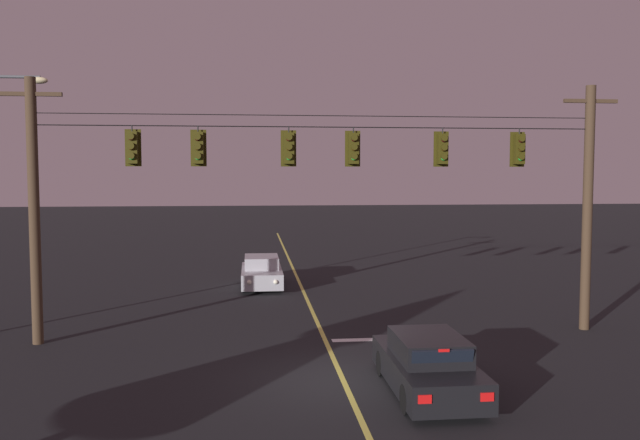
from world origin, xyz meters
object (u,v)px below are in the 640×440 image
Objects in this scene: traffic_light_left_inner at (198,148)px; car_waiting_near_lane at (428,365)px; traffic_light_leftmost at (132,147)px; traffic_light_centre at (289,148)px; traffic_light_far_right at (519,149)px; traffic_light_right_inner at (353,148)px; traffic_light_rightmost at (443,149)px; car_oncoming_lead at (262,272)px.

traffic_light_left_inner is 9.52m from car_waiting_near_lane.
traffic_light_centre is (4.72, 0.00, 0.00)m from traffic_light_leftmost.
traffic_light_left_inner is 1.00× the size of traffic_light_far_right.
car_waiting_near_lane is (7.64, -5.52, -5.28)m from traffic_light_leftmost.
traffic_light_leftmost is 6.74m from traffic_light_right_inner.
traffic_light_leftmost is at bearing 180.00° from traffic_light_rightmost.
traffic_light_right_inner is 1.00× the size of traffic_light_far_right.
traffic_light_right_inner is 1.00× the size of traffic_light_rightmost.
traffic_light_far_right is 0.28× the size of car_waiting_near_lane.
car_oncoming_lead is at bearing 120.96° from traffic_light_rightmost.
traffic_light_centre is 2.02m from traffic_light_right_inner.
traffic_light_centre is (2.76, 0.00, 0.00)m from traffic_light_left_inner.
traffic_light_centre is 8.17m from car_waiting_near_lane.
traffic_light_leftmost is at bearing 180.00° from traffic_light_centre.
traffic_light_centre is at bearing 0.00° from traffic_light_left_inner.
traffic_light_right_inner is 11.05m from car_oncoming_lead.
traffic_light_leftmost is 1.00× the size of traffic_light_far_right.
traffic_light_far_right is 8.85m from car_waiting_near_lane.
traffic_light_right_inner is at bearing -73.65° from car_oncoming_lead.
traffic_light_far_right is at bearing 0.00° from traffic_light_left_inner.
traffic_light_centre is at bearing -85.61° from car_oncoming_lead.
traffic_light_right_inner is (6.74, 0.00, 0.00)m from traffic_light_leftmost.
car_oncoming_lead is at bearing 131.06° from traffic_light_far_right.
traffic_light_centre and traffic_light_far_right have the same top height.
traffic_light_left_inner is 10.90m from car_oncoming_lead.
traffic_light_left_inner is at bearing 180.00° from traffic_light_right_inner.
traffic_light_centre is 1.00× the size of traffic_light_right_inner.
traffic_light_leftmost is at bearing 180.00° from traffic_light_left_inner.
car_waiting_near_lane is (5.68, -5.52, -5.28)m from traffic_light_left_inner.
traffic_light_leftmost is 12.12m from traffic_light_far_right.
car_oncoming_lead is at bearing 66.75° from traffic_light_leftmost.
car_waiting_near_lane is (-1.95, -5.52, -5.28)m from traffic_light_rightmost.
traffic_light_right_inner is 2.85m from traffic_light_rightmost.
traffic_light_leftmost and traffic_light_far_right have the same top height.
traffic_light_centre reaches higher than car_waiting_near_lane.
car_oncoming_lead is at bearing 106.35° from traffic_light_right_inner.
traffic_light_left_inner is 0.28× the size of car_waiting_near_lane.
traffic_light_centre and traffic_light_rightmost have the same top height.
traffic_light_leftmost is 0.28× the size of car_waiting_near_lane.
traffic_light_leftmost is 11.43m from car_oncoming_lead.
traffic_light_leftmost is at bearing -113.25° from car_oncoming_lead.
traffic_light_right_inner and traffic_light_far_right have the same top height.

